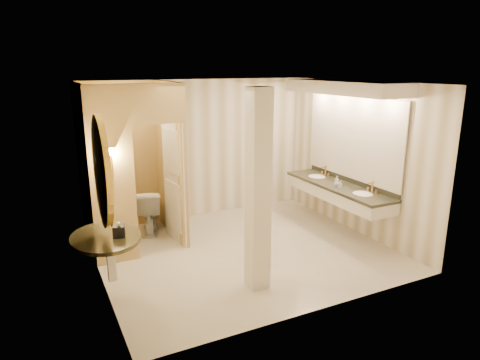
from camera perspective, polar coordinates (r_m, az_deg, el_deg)
The scene contains 16 objects.
floor at distance 7.14m, azimuth 0.46°, elevation -9.36°, with size 4.50×4.50×0.00m, color beige.
ceiling at distance 6.51m, azimuth 0.51°, elevation 12.83°, with size 4.50×4.50×0.00m, color white.
wall_back at distance 8.49m, azimuth -5.62°, elevation 4.10°, with size 4.50×0.02×2.70m, color white.
wall_front at distance 5.06m, azimuth 10.74°, elevation -3.65°, with size 4.50×0.02×2.70m, color white.
wall_left at distance 6.06m, azimuth -18.88°, elevation -1.10°, with size 0.02×4.00×2.70m, color white.
wall_right at distance 7.94m, azimuth 15.15°, elevation 2.89°, with size 0.02×4.00×2.70m, color white.
toilet_closet at distance 7.19m, azimuth -10.98°, elevation 2.19°, with size 1.50×1.55×2.70m.
wall_sconce at distance 6.43m, azimuth -16.84°, elevation 3.48°, with size 0.14×0.14×0.42m.
vanity at distance 7.77m, azimuth 13.45°, elevation 4.83°, with size 0.75×2.58×2.09m.
console_shelf at distance 5.53m, azimuth -17.69°, elevation -2.52°, with size 1.08×1.08×1.99m.
pillar at distance 5.59m, azimuth 2.43°, elevation -1.60°, with size 0.27×0.27×2.70m, color silver.
tissue_box at distance 5.58m, azimuth -15.84°, elevation -6.57°, with size 0.15×0.15×0.15m, color black.
toilet at distance 7.94m, azimuth -12.05°, elevation -4.01°, with size 0.45×0.79×0.81m, color white.
soap_bottle_a at distance 7.68m, azimuth 13.17°, elevation -0.56°, with size 0.06×0.06×0.13m, color beige.
soap_bottle_b at distance 7.79m, azimuth 12.76°, elevation -0.35°, with size 0.09×0.09×0.12m, color silver.
soap_bottle_c at distance 7.78m, azimuth 12.76°, elevation -0.12°, with size 0.07×0.07×0.18m, color #C6B28C.
Camera 1 is at (-2.93, -5.81, 2.95)m, focal length 32.00 mm.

